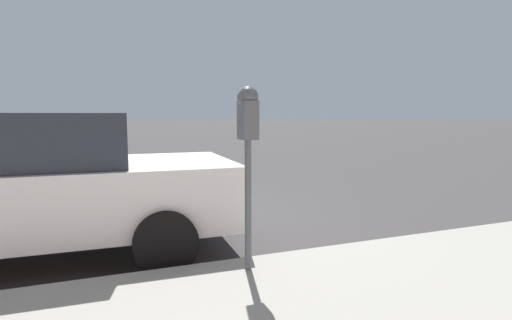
# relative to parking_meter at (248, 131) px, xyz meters

# --- Properties ---
(ground_plane) EXTENTS (220.00, 220.00, 0.00)m
(ground_plane) POSITION_rel_parking_meter_xyz_m (2.50, 0.90, -1.44)
(ground_plane) COLOR #3D3A3A
(parking_meter) EXTENTS (0.21, 0.19, 1.66)m
(parking_meter) POSITION_rel_parking_meter_xyz_m (0.00, 0.00, 0.00)
(parking_meter) COLOR #4C5156
(parking_meter) RESTS_ON sidewalk
(car_white) EXTENTS (2.14, 4.64, 1.59)m
(car_white) POSITION_rel_parking_meter_xyz_m (1.54, 2.10, -0.61)
(car_white) COLOR silver
(car_white) RESTS_ON ground_plane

